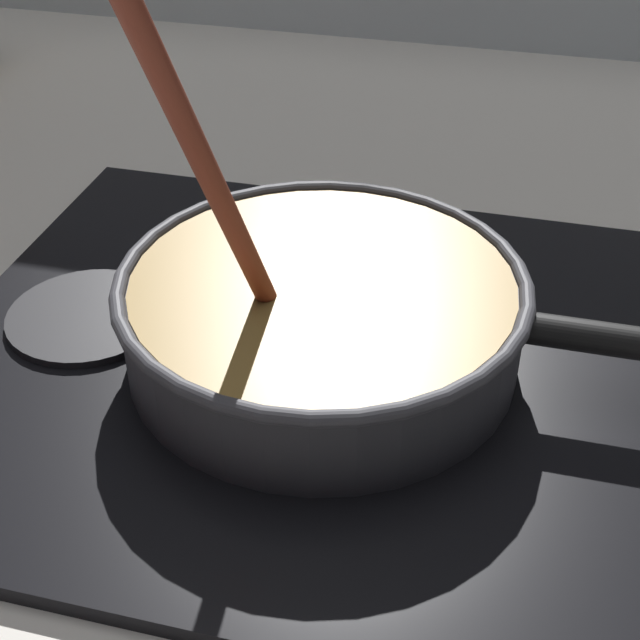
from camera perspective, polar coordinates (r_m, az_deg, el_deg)
The scene contains 5 objects.
ground at distance 0.63m, azimuth -1.61°, elevation -8.79°, with size 2.40×1.60×0.04m, color beige.
hob_plate at distance 0.67m, azimuth -0.00°, elevation -2.63°, with size 0.56×0.48×0.01m, color black.
burner_ring at distance 0.66m, azimuth -0.00°, elevation -1.95°, with size 0.17×0.17×0.01m, color #592D0C.
spare_burner at distance 0.72m, azimuth -14.23°, elevation 0.25°, with size 0.12×0.12×0.01m, color #262628.
cooking_pan at distance 0.64m, azimuth 0.07°, elevation 0.36°, with size 0.41×0.29×0.30m.
Camera 1 is at (0.13, -0.43, 0.42)m, focal length 51.53 mm.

